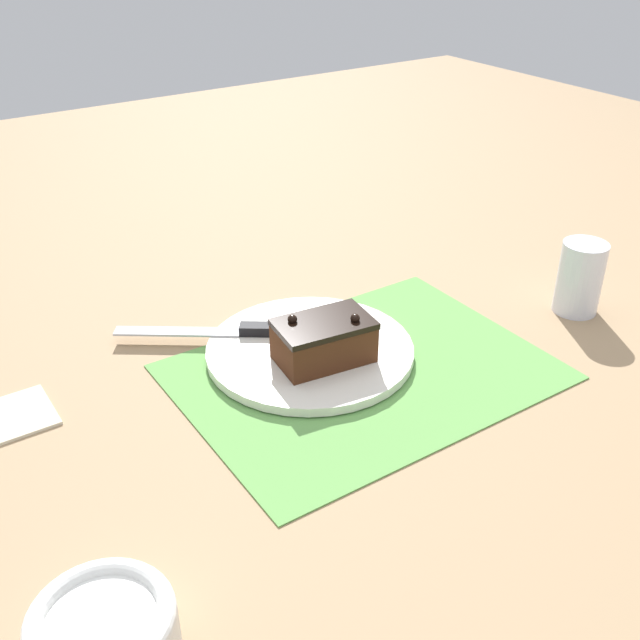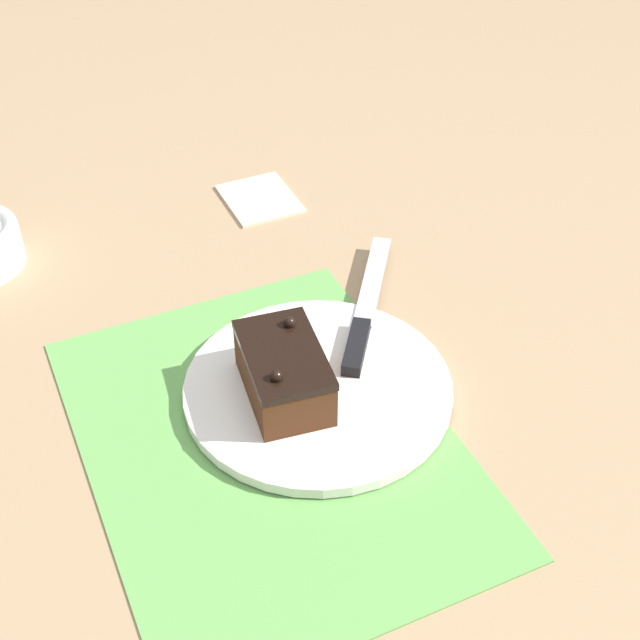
# 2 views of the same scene
# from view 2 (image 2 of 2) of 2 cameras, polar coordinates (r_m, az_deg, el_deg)

# --- Properties ---
(ground_plane) EXTENTS (3.00, 3.00, 0.00)m
(ground_plane) POSITION_cam_2_polar(r_m,az_deg,el_deg) (0.87, -3.34, -7.74)
(ground_plane) COLOR #9E7F5B
(placemat_woven) EXTENTS (0.46, 0.34, 0.00)m
(placemat_woven) POSITION_cam_2_polar(r_m,az_deg,el_deg) (0.87, -3.34, -7.65)
(placemat_woven) COLOR #609E4C
(placemat_woven) RESTS_ON ground_plane
(cake_plate) EXTENTS (0.27, 0.27, 0.01)m
(cake_plate) POSITION_cam_2_polar(r_m,az_deg,el_deg) (0.91, -0.13, -4.41)
(cake_plate) COLOR white
(cake_plate) RESTS_ON placemat_woven
(chocolate_cake) EXTENTS (0.13, 0.09, 0.07)m
(chocolate_cake) POSITION_cam_2_polar(r_m,az_deg,el_deg) (0.88, -2.32, -3.36)
(chocolate_cake) COLOR #472614
(chocolate_cake) RESTS_ON cake_plate
(serving_knife) EXTENTS (0.22, 0.16, 0.01)m
(serving_knife) POSITION_cam_2_polar(r_m,az_deg,el_deg) (0.97, 2.72, -0.18)
(serving_knife) COLOR black
(serving_knife) RESTS_ON cake_plate
(folded_napkin) EXTENTS (0.11, 0.09, 0.01)m
(folded_napkin) POSITION_cam_2_polar(r_m,az_deg,el_deg) (1.21, -3.88, 7.82)
(folded_napkin) COLOR beige
(folded_napkin) RESTS_ON ground_plane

